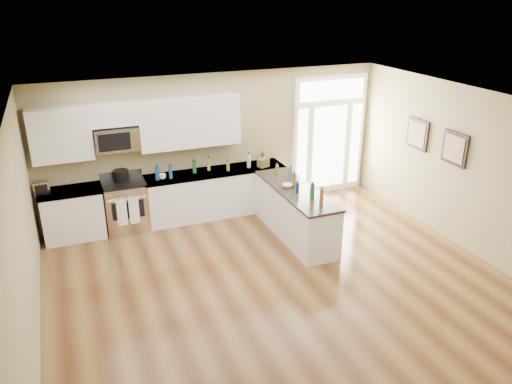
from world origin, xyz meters
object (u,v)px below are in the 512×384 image
kitchen_range (126,205)px  stockpot (121,175)px  toaster_oven (41,187)px  peninsula_cabinet (295,214)px

kitchen_range → stockpot: 0.59m
stockpot → toaster_oven: 1.39m
kitchen_range → toaster_oven: bearing=179.5°
kitchen_range → stockpot: (-0.02, 0.10, 0.58)m
toaster_oven → peninsula_cabinet: bearing=-24.7°
peninsula_cabinet → stockpot: 3.32m
peninsula_cabinet → stockpot: stockpot is taller
peninsula_cabinet → kitchen_range: kitchen_range is taller
stockpot → kitchen_range: bearing=-80.4°
stockpot → toaster_oven: bearing=-176.2°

